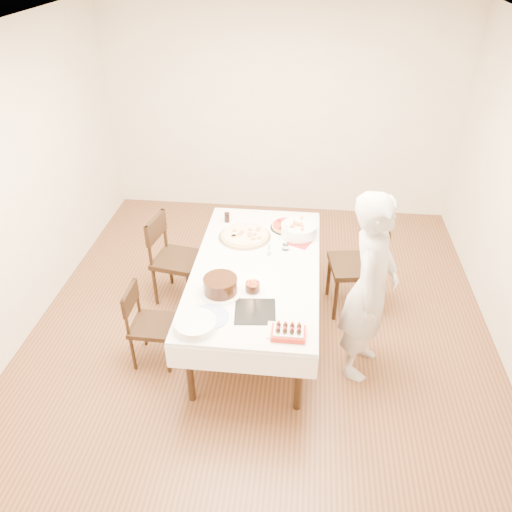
# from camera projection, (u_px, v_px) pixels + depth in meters

# --- Properties ---
(floor) EXTENTS (5.00, 5.00, 0.00)m
(floor) POSITION_uv_depth(u_px,v_px,m) (261.00, 324.00, 5.01)
(floor) COLOR #51311B
(floor) RESTS_ON ground
(wall_back) EXTENTS (4.50, 0.04, 2.70)m
(wall_back) POSITION_uv_depth(u_px,v_px,m) (281.00, 113.00, 6.33)
(wall_back) COLOR #EBE1C6
(wall_back) RESTS_ON floor
(wall_front) EXTENTS (4.50, 0.04, 2.70)m
(wall_front) POSITION_uv_depth(u_px,v_px,m) (207.00, 469.00, 2.19)
(wall_front) COLOR #EBE1C6
(wall_front) RESTS_ON floor
(wall_left) EXTENTS (0.04, 5.00, 2.70)m
(wall_left) POSITION_uv_depth(u_px,v_px,m) (12.00, 192.00, 4.46)
(wall_left) COLOR #EBE1C6
(wall_left) RESTS_ON floor
(ceiling) EXTENTS (5.00, 5.00, 0.00)m
(ceiling) POSITION_uv_depth(u_px,v_px,m) (264.00, 35.00, 3.51)
(ceiling) COLOR white
(ceiling) RESTS_ON wall_back
(dining_table) EXTENTS (1.73, 2.38, 0.75)m
(dining_table) POSITION_uv_depth(u_px,v_px,m) (256.00, 298.00, 4.75)
(dining_table) COLOR white
(dining_table) RESTS_ON floor
(chair_right_savory) EXTENTS (0.59, 0.59, 1.02)m
(chair_right_savory) POSITION_uv_depth(u_px,v_px,m) (355.00, 266.00, 4.97)
(chair_right_savory) COLOR black
(chair_right_savory) RESTS_ON floor
(chair_left_savory) EXTENTS (0.56, 0.56, 0.95)m
(chair_left_savory) POSITION_uv_depth(u_px,v_px,m) (177.00, 260.00, 5.12)
(chair_left_savory) COLOR black
(chair_left_savory) RESTS_ON floor
(chair_left_dessert) EXTENTS (0.41, 0.41, 0.79)m
(chair_left_dessert) POSITION_uv_depth(u_px,v_px,m) (153.00, 325.00, 4.41)
(chair_left_dessert) COLOR black
(chair_left_dessert) RESTS_ON floor
(person) EXTENTS (0.59, 0.73, 1.73)m
(person) POSITION_uv_depth(u_px,v_px,m) (370.00, 288.00, 4.08)
(person) COLOR beige
(person) RESTS_ON floor
(pizza_white) EXTENTS (0.63, 0.63, 0.04)m
(pizza_white) POSITION_uv_depth(u_px,v_px,m) (245.00, 236.00, 4.95)
(pizza_white) COLOR beige
(pizza_white) RESTS_ON dining_table
(pizza_pepperoni) EXTENTS (0.40, 0.40, 0.04)m
(pizza_pepperoni) POSITION_uv_depth(u_px,v_px,m) (287.00, 226.00, 5.11)
(pizza_pepperoni) COLOR red
(pizza_pepperoni) RESTS_ON dining_table
(red_placemat) EXTENTS (0.28, 0.28, 0.01)m
(red_placemat) POSITION_uv_depth(u_px,v_px,m) (300.00, 242.00, 4.89)
(red_placemat) COLOR #B21E1E
(red_placemat) RESTS_ON dining_table
(pasta_bowl) EXTENTS (0.37, 0.37, 0.11)m
(pasta_bowl) POSITION_uv_depth(u_px,v_px,m) (299.00, 230.00, 4.96)
(pasta_bowl) COLOR white
(pasta_bowl) RESTS_ON dining_table
(taper_candle) EXTENTS (0.08, 0.08, 0.31)m
(taper_candle) POSITION_uv_depth(u_px,v_px,m) (286.00, 236.00, 4.69)
(taper_candle) COLOR white
(taper_candle) RESTS_ON dining_table
(shaker_pair) EXTENTS (0.07, 0.07, 0.08)m
(shaker_pair) POSITION_uv_depth(u_px,v_px,m) (269.00, 251.00, 4.68)
(shaker_pair) COLOR white
(shaker_pair) RESTS_ON dining_table
(cola_glass) EXTENTS (0.06, 0.06, 0.10)m
(cola_glass) POSITION_uv_depth(u_px,v_px,m) (227.00, 217.00, 5.19)
(cola_glass) COLOR black
(cola_glass) RESTS_ON dining_table
(layer_cake) EXTENTS (0.46, 0.46, 0.14)m
(layer_cake) POSITION_uv_depth(u_px,v_px,m) (220.00, 285.00, 4.19)
(layer_cake) COLOR black
(layer_cake) RESTS_ON dining_table
(cake_board) EXTENTS (0.36, 0.36, 0.01)m
(cake_board) POSITION_uv_depth(u_px,v_px,m) (255.00, 312.00, 4.01)
(cake_board) COLOR black
(cake_board) RESTS_ON dining_table
(birthday_cake) EXTENTS (0.13, 0.13, 0.13)m
(birthday_cake) POSITION_uv_depth(u_px,v_px,m) (253.00, 283.00, 4.20)
(birthday_cake) COLOR #3D1D10
(birthday_cake) RESTS_ON dining_table
(strawberry_box) EXTENTS (0.26, 0.17, 0.07)m
(strawberry_box) POSITION_uv_depth(u_px,v_px,m) (288.00, 332.00, 3.76)
(strawberry_box) COLOR #B22114
(strawberry_box) RESTS_ON dining_table
(box_lid) EXTENTS (0.29, 0.19, 0.02)m
(box_lid) POSITION_uv_depth(u_px,v_px,m) (286.00, 332.00, 3.82)
(box_lid) COLOR beige
(box_lid) RESTS_ON dining_table
(plate_stack) EXTENTS (0.37, 0.37, 0.07)m
(plate_stack) POSITION_uv_depth(u_px,v_px,m) (195.00, 324.00, 3.84)
(plate_stack) COLOR white
(plate_stack) RESTS_ON dining_table
(china_plate) EXTENTS (0.36, 0.36, 0.01)m
(china_plate) POSITION_uv_depth(u_px,v_px,m) (209.00, 317.00, 3.95)
(china_plate) COLOR white
(china_plate) RESTS_ON dining_table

